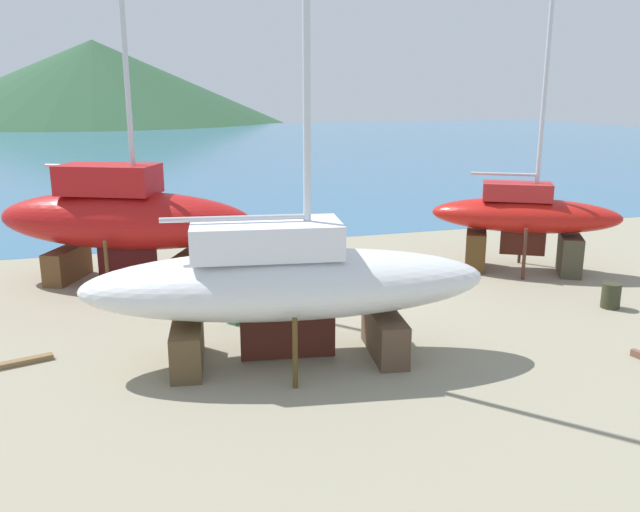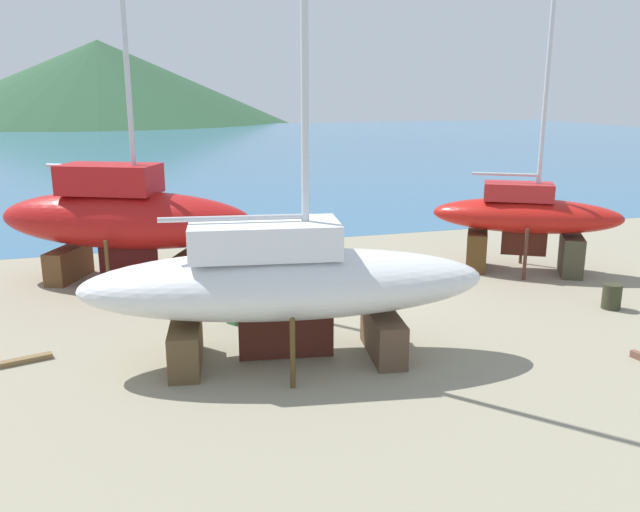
{
  "view_description": "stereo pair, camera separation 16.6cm",
  "coord_description": "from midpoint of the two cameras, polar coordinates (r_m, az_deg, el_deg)",
  "views": [
    {
      "loc": [
        -7.34,
        -19.74,
        6.37
      ],
      "look_at": [
        -1.56,
        -0.93,
        1.37
      ],
      "focal_mm": 36.53,
      "sensor_mm": 36.0,
      "label": 1
    },
    {
      "loc": [
        -7.18,
        -19.79,
        6.37
      ],
      "look_at": [
        -1.56,
        -0.93,
        1.37
      ],
      "focal_mm": 36.53,
      "sensor_mm": 36.0,
      "label": 2
    }
  ],
  "objects": [
    {
      "name": "sea_water",
      "position": [
        79.64,
        -11.96,
        9.38
      ],
      "size": [
        165.62,
        104.18,
        0.01
      ],
      "primitive_type": "cube",
      "color": "#366990",
      "rests_on": "ground"
    },
    {
      "name": "ground_plane",
      "position": [
        18.84,
        6.7,
        -5.6
      ],
      "size": [
        43.14,
        43.14,
        0.0
      ],
      "primitive_type": "plane",
      "color": "gray"
    },
    {
      "name": "barrel_tipped_center",
      "position": [
        20.83,
        1.39,
        -2.6
      ],
      "size": [
        1.01,
        0.8,
        0.65
      ],
      "primitive_type": "cylinder",
      "rotation": [
        1.57,
        0.0,
        1.4
      ],
      "color": "#2A5169",
      "rests_on": "ground"
    },
    {
      "name": "worker",
      "position": [
        18.29,
        -7.88,
        -3.38
      ],
      "size": [
        0.46,
        0.5,
        1.68
      ],
      "rotation": [
        0.0,
        0.0,
        0.64
      ],
      "color": "#3B754B",
      "rests_on": "ground"
    },
    {
      "name": "barrel_rust_mid",
      "position": [
        21.49,
        23.94,
        -3.19
      ],
      "size": [
        0.78,
        0.78,
        0.76
      ],
      "primitive_type": "cylinder",
      "rotation": [
        0.0,
        0.0,
        0.92
      ],
      "color": "#30321F",
      "rests_on": "ground"
    },
    {
      "name": "sailboat_far_slipway",
      "position": [
        15.43,
        -3.33,
        -2.3
      ],
      "size": [
        9.92,
        4.24,
        13.28
      ],
      "rotation": [
        0.0,
        0.0,
        -0.15
      ],
      "color": "brown",
      "rests_on": "ground"
    },
    {
      "name": "headland_hill",
      "position": [
        151.36,
        -18.91,
        11.11
      ],
      "size": [
        156.03,
        156.03,
        33.67
      ],
      "primitive_type": "cone",
      "color": "#2B5033",
      "rests_on": "ground"
    },
    {
      "name": "sailboat_large_starboard",
      "position": [
        22.8,
        -17.06,
        3.17
      ],
      "size": [
        9.13,
        6.23,
        13.38
      ],
      "rotation": [
        0.0,
        0.0,
        -0.44
      ],
      "color": "brown",
      "rests_on": "ground"
    },
    {
      "name": "barrel_tipped_left",
      "position": [
        21.2,
        -4.57,
        -2.19
      ],
      "size": [
        0.71,
        0.71,
        0.77
      ],
      "primitive_type": "cylinder",
      "rotation": [
        0.0,
        0.0,
        2.0
      ],
      "color": "brown",
      "rests_on": "ground"
    },
    {
      "name": "timber_short_cross",
      "position": [
        21.3,
        -3.28,
        -2.97
      ],
      "size": [
        3.19,
        0.23,
        0.14
      ],
      "primitive_type": "cube",
      "rotation": [
        0.0,
        0.0,
        3.12
      ],
      "color": "brown",
      "rests_on": "ground"
    },
    {
      "name": "sailboat_small_center",
      "position": [
        24.4,
        17.25,
        3.23
      ],
      "size": [
        6.72,
        5.15,
        11.82
      ],
      "rotation": [
        0.0,
        0.0,
        -0.53
      ],
      "color": "#443F2D",
      "rests_on": "ground"
    }
  ]
}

